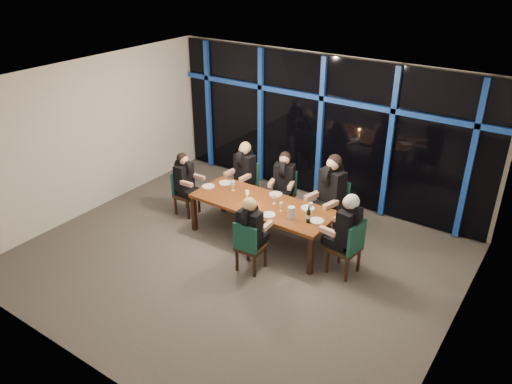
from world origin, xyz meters
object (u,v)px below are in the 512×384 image
dining_table (262,206)px  chair_far_mid (285,191)px  diner_far_left (244,166)px  diner_end_right (347,222)px  diner_end_left (185,175)px  chair_far_left (246,182)px  water_pitcher (291,213)px  diner_far_mid (284,176)px  diner_far_right (331,185)px  wine_bottle (308,216)px  chair_end_left (183,190)px  chair_near_mid (248,245)px  chair_far_right (333,204)px  chair_end_right (349,245)px  diner_near_mid (251,223)px

dining_table → chair_far_mid: size_ratio=2.82×
diner_far_left → diner_end_right: diner_end_right is taller
chair_far_mid → diner_end_left: 1.96m
chair_far_left → diner_end_right: (2.66, -1.01, 0.41)m
water_pitcher → diner_far_mid: bearing=141.1°
diner_far_right → wine_bottle: (0.09, -0.96, -0.16)m
diner_end_right → chair_far_mid: bearing=-114.1°
dining_table → chair_end_left: 1.86m
chair_end_left → diner_end_left: size_ratio=1.03×
chair_near_mid → diner_far_mid: (-0.51, 1.90, 0.37)m
chair_far_right → diner_far_left: bearing=-162.4°
diner_far_right → diner_end_right: diner_far_right is taller
chair_far_mid → diner_end_right: (1.82, -1.12, 0.43)m
diner_far_mid → water_pitcher: diner_far_mid is taller
chair_far_left → chair_end_right: (2.74, -1.02, 0.02)m
diner_near_mid → chair_end_right: bearing=-154.5°
chair_far_mid → chair_end_right: bearing=-47.2°
chair_far_left → diner_far_left: bearing=-90.0°
diner_far_mid → diner_end_right: bearing=-46.6°
dining_table → water_pitcher: (0.70, -0.19, 0.18)m
chair_far_left → diner_near_mid: diner_near_mid is taller
chair_far_left → water_pitcher: bearing=-29.1°
chair_near_mid → diner_far_left: size_ratio=0.99×
diner_end_right → water_pitcher: size_ratio=4.48×
diner_far_mid → wine_bottle: size_ratio=2.91×
diner_end_right → diner_near_mid: size_ratio=1.08×
chair_end_left → diner_near_mid: 2.39m
dining_table → chair_far_mid: chair_far_mid is taller
chair_end_right → diner_near_mid: bearing=-53.6°
chair_far_right → diner_end_left: (-2.71, -0.96, 0.24)m
chair_far_left → chair_end_left: (-0.85, -0.96, -0.04)m
chair_end_left → diner_near_mid: diner_near_mid is taller
chair_end_right → diner_far_right: bearing=-130.7°
chair_far_mid → diner_far_right: size_ratio=0.87×
diner_far_right → diner_end_left: diner_far_right is taller
chair_far_mid → chair_near_mid: (0.53, -1.97, -0.00)m
dining_table → chair_far_left: (-1.00, 0.91, -0.15)m
diner_end_right → wine_bottle: size_ratio=3.13×
diner_far_right → chair_far_left: bearing=-167.4°
chair_end_left → diner_far_left: diner_far_left is taller
chair_far_mid → diner_far_right: 1.21m
diner_far_left → diner_end_right: size_ratio=0.97×
diner_far_left → diner_end_left: size_ratio=1.08×
chair_far_right → water_pitcher: size_ratio=5.03×
chair_far_mid → chair_far_right: (1.10, -0.11, 0.09)m
chair_far_right → chair_end_left: (-2.78, -0.96, -0.11)m
chair_near_mid → diner_far_left: diner_far_left is taller
chair_far_left → chair_near_mid: 2.31m
wine_bottle → diner_far_right: bearing=95.4°
dining_table → diner_end_left: bearing=-178.5°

